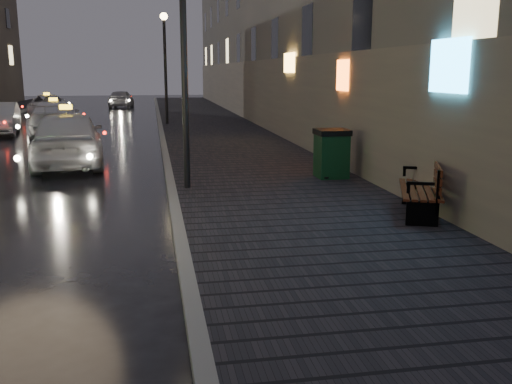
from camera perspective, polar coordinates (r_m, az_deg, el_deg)
ground at (r=7.23m, az=-18.80°, el=-10.71°), size 120.00×120.00×0.00m
sidewalk at (r=27.87m, az=-4.56°, el=6.56°), size 4.60×58.00×0.15m
curb at (r=27.74m, az=-9.53°, el=6.41°), size 0.20×58.00×0.15m
lamp_near at (r=12.65m, az=-7.26°, el=15.44°), size 0.36×0.36×5.28m
lamp_far at (r=28.63m, az=-9.09°, el=13.44°), size 0.36×0.36×5.28m
bench at (r=10.73m, az=16.47°, el=0.38°), size 1.34×2.03×0.98m
trash_bin at (r=14.06m, az=7.56°, el=3.88°), size 0.77×0.77×1.18m
taxi_near at (r=17.33m, az=-18.30°, el=5.14°), size 2.38×4.96×1.64m
taxi_mid at (r=26.09m, az=-19.50°, el=6.98°), size 2.58×5.20×1.45m
taxi_far at (r=37.71m, az=-20.13°, el=8.15°), size 2.58×4.76×1.27m
car_far at (r=44.53m, az=-13.34°, el=9.07°), size 1.92×3.99×1.31m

